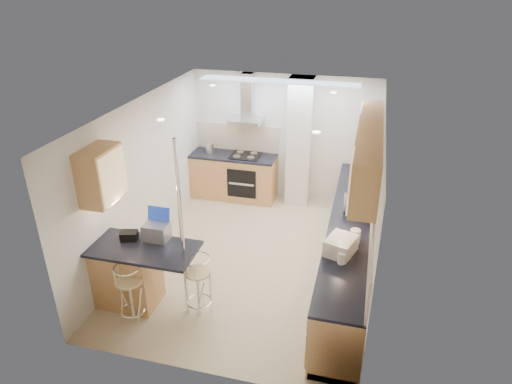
% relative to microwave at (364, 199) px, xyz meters
% --- Properties ---
extents(ground, '(4.80, 4.80, 0.00)m').
position_rel_microwave_xyz_m(ground, '(-1.64, -0.42, -1.08)').
color(ground, tan).
rests_on(ground, ground).
extents(room_shell, '(3.64, 4.84, 2.51)m').
position_rel_microwave_xyz_m(room_shell, '(-1.32, -0.05, 0.46)').
color(room_shell, silver).
rests_on(room_shell, ground).
extents(right_counter, '(0.63, 4.40, 0.92)m').
position_rel_microwave_xyz_m(right_counter, '(-0.14, -0.42, -0.62)').
color(right_counter, '#A76743').
rests_on(right_counter, ground).
extents(back_counter, '(1.70, 0.63, 0.92)m').
position_rel_microwave_xyz_m(back_counter, '(-2.59, 1.68, -0.62)').
color(back_counter, '#A76743').
rests_on(back_counter, ground).
extents(peninsula, '(1.47, 0.72, 0.94)m').
position_rel_microwave_xyz_m(peninsula, '(-2.77, -1.87, -0.60)').
color(peninsula, '#A76743').
rests_on(peninsula, ground).
extents(microwave, '(0.57, 0.68, 0.32)m').
position_rel_microwave_xyz_m(microwave, '(0.00, 0.00, 0.00)').
color(microwave, white).
rests_on(microwave, right_counter).
extents(laptop, '(0.33, 0.25, 0.23)m').
position_rel_microwave_xyz_m(laptop, '(-2.65, -1.63, -0.02)').
color(laptop, gray).
rests_on(laptop, peninsula).
extents(bag, '(0.25, 0.21, 0.12)m').
position_rel_microwave_xyz_m(bag, '(-3.01, -1.73, -0.08)').
color(bag, black).
rests_on(bag, peninsula).
extents(bar_stool_near, '(0.46, 0.46, 0.88)m').
position_rel_microwave_xyz_m(bar_stool_near, '(-2.79, -2.25, -0.64)').
color(bar_stool_near, '#DAB375').
rests_on(bar_stool_near, ground).
extents(bar_stool_end, '(0.49, 0.49, 0.91)m').
position_rel_microwave_xyz_m(bar_stool_end, '(-2.00, -1.88, -0.62)').
color(bar_stool_end, '#DAB375').
rests_on(bar_stool_end, ground).
extents(jar_a, '(0.14, 0.14, 0.18)m').
position_rel_microwave_xyz_m(jar_a, '(-0.08, 0.07, -0.07)').
color(jar_a, beige).
rests_on(jar_a, right_counter).
extents(jar_b, '(0.13, 0.13, 0.17)m').
position_rel_microwave_xyz_m(jar_b, '(0.01, 0.06, -0.08)').
color(jar_b, beige).
rests_on(jar_b, right_counter).
extents(jar_c, '(0.18, 0.18, 0.20)m').
position_rel_microwave_xyz_m(jar_c, '(-0.06, -1.02, -0.06)').
color(jar_c, beige).
rests_on(jar_c, right_counter).
extents(jar_d, '(0.10, 0.10, 0.15)m').
position_rel_microwave_xyz_m(jar_d, '(-0.19, -1.55, -0.08)').
color(jar_d, white).
rests_on(jar_d, right_counter).
extents(bread_bin, '(0.44, 0.50, 0.22)m').
position_rel_microwave_xyz_m(bread_bin, '(-0.23, -1.32, -0.05)').
color(bread_bin, beige).
rests_on(bread_bin, right_counter).
extents(kettle, '(0.16, 0.16, 0.22)m').
position_rel_microwave_xyz_m(kettle, '(-3.07, 1.62, -0.05)').
color(kettle, silver).
rests_on(kettle, back_counter).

